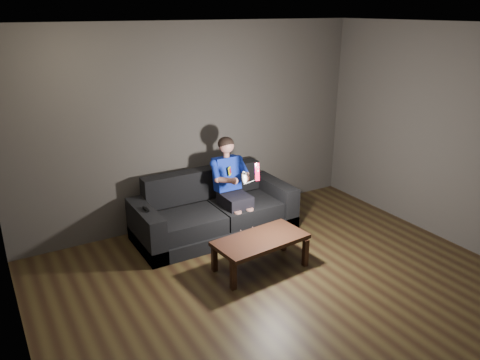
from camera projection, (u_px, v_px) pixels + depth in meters
floor at (305, 307)px, 4.73m from camera, size 5.00×5.00×0.00m
back_wall at (195, 126)px, 6.28m from camera, size 5.00×0.04×2.70m
left_wall at (12, 250)px, 3.07m from camera, size 0.04×5.00×2.70m
ceiling at (321, 27)px, 3.79m from camera, size 5.00×5.00×0.02m
sofa at (214, 215)px, 6.20m from camera, size 2.10×0.91×0.81m
child at (231, 179)px, 6.11m from camera, size 0.50×0.62×1.23m
wii_remote_red at (257, 172)px, 5.69m from camera, size 0.07×0.09×0.22m
nunchuk_white at (244, 178)px, 5.63m from camera, size 0.07×0.10×0.17m
wii_remote_black at (146, 209)px, 5.57m from camera, size 0.04×0.15×0.03m
coffee_table at (261, 242)px, 5.32m from camera, size 1.11×0.62×0.39m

